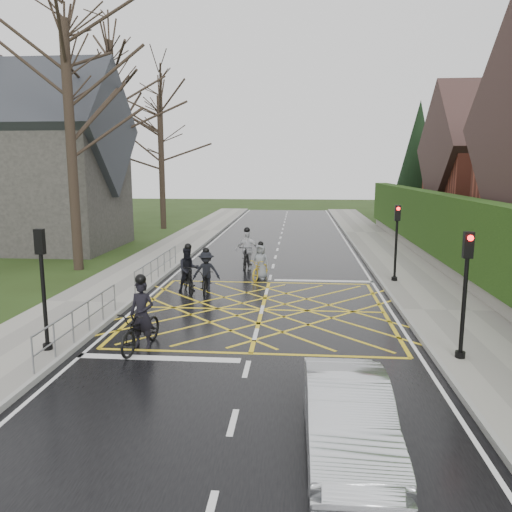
# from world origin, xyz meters

# --- Properties ---
(ground) EXTENTS (120.00, 120.00, 0.00)m
(ground) POSITION_xyz_m (0.00, 0.00, 0.00)
(ground) COLOR black
(ground) RESTS_ON ground
(road) EXTENTS (9.00, 80.00, 0.01)m
(road) POSITION_xyz_m (0.00, 0.00, 0.01)
(road) COLOR black
(road) RESTS_ON ground
(sidewalk_right) EXTENTS (3.00, 80.00, 0.15)m
(sidewalk_right) POSITION_xyz_m (6.00, 0.00, 0.07)
(sidewalk_right) COLOR gray
(sidewalk_right) RESTS_ON ground
(sidewalk_left) EXTENTS (3.00, 80.00, 0.15)m
(sidewalk_left) POSITION_xyz_m (-6.00, 0.00, 0.07)
(sidewalk_left) COLOR gray
(sidewalk_left) RESTS_ON ground
(stone_wall) EXTENTS (0.50, 38.00, 0.70)m
(stone_wall) POSITION_xyz_m (7.75, 6.00, 0.35)
(stone_wall) COLOR slate
(stone_wall) RESTS_ON ground
(hedge) EXTENTS (0.90, 38.00, 2.80)m
(hedge) POSITION_xyz_m (7.75, 6.00, 2.10)
(hedge) COLOR #1A380F
(hedge) RESTS_ON stone_wall
(house_far) EXTENTS (9.80, 8.80, 10.30)m
(house_far) POSITION_xyz_m (14.75, 18.00, 4.36)
(house_far) COLOR brown
(house_far) RESTS_ON ground
(conifer) EXTENTS (4.60, 4.60, 10.00)m
(conifer) POSITION_xyz_m (10.75, 26.00, 4.99)
(conifer) COLOR black
(conifer) RESTS_ON ground
(church) EXTENTS (8.80, 7.80, 11.00)m
(church) POSITION_xyz_m (-13.54, 12.00, 4.93)
(church) COLOR #2D2B28
(church) RESTS_ON ground
(tree_near) EXTENTS (9.24, 9.24, 11.44)m
(tree_near) POSITION_xyz_m (-9.00, 6.00, 7.91)
(tree_near) COLOR black
(tree_near) RESTS_ON ground
(tree_mid) EXTENTS (10.08, 10.08, 12.48)m
(tree_mid) POSITION_xyz_m (-10.00, 14.00, 8.63)
(tree_mid) COLOR black
(tree_mid) RESTS_ON ground
(tree_far) EXTENTS (8.40, 8.40, 10.40)m
(tree_far) POSITION_xyz_m (-9.30, 22.00, 7.19)
(tree_far) COLOR black
(tree_far) RESTS_ON ground
(railing_south) EXTENTS (0.05, 5.04, 1.03)m
(railing_south) POSITION_xyz_m (-4.65, -3.50, 0.78)
(railing_south) COLOR slate
(railing_south) RESTS_ON ground
(railing_north) EXTENTS (0.05, 6.04, 1.03)m
(railing_north) POSITION_xyz_m (-4.65, 4.00, 0.79)
(railing_north) COLOR slate
(railing_north) RESTS_ON ground
(traffic_light_ne) EXTENTS (0.24, 0.31, 3.21)m
(traffic_light_ne) POSITION_xyz_m (5.10, 4.20, 1.66)
(traffic_light_ne) COLOR black
(traffic_light_ne) RESTS_ON ground
(traffic_light_se) EXTENTS (0.24, 0.31, 3.21)m
(traffic_light_se) POSITION_xyz_m (5.10, -4.20, 1.66)
(traffic_light_se) COLOR black
(traffic_light_se) RESTS_ON ground
(traffic_light_sw) EXTENTS (0.24, 0.31, 3.21)m
(traffic_light_sw) POSITION_xyz_m (-5.10, -4.50, 1.66)
(traffic_light_sw) COLOR black
(traffic_light_sw) RESTS_ON ground
(cyclist_rear) EXTENTS (1.04, 2.13, 1.98)m
(cyclist_rear) POSITION_xyz_m (-2.86, -3.86, 0.64)
(cyclist_rear) COLOR black
(cyclist_rear) RESTS_ON ground
(cyclist_back) EXTENTS (1.23, 1.92, 1.87)m
(cyclist_back) POSITION_xyz_m (-2.97, 2.23, 0.71)
(cyclist_back) COLOR black
(cyclist_back) RESTS_ON ground
(cyclist_mid) EXTENTS (1.07, 1.82, 1.72)m
(cyclist_mid) POSITION_xyz_m (-2.28, 2.20, 0.63)
(cyclist_mid) COLOR black
(cyclist_mid) RESTS_ON ground
(cyclist_front) EXTENTS (1.09, 2.01, 1.99)m
(cyclist_front) POSITION_xyz_m (-1.18, 6.62, 0.73)
(cyclist_front) COLOR black
(cyclist_front) RESTS_ON ground
(cyclist_lead) EXTENTS (1.04, 1.76, 1.62)m
(cyclist_lead) POSITION_xyz_m (-0.40, 4.68, 0.56)
(cyclist_lead) COLOR #B28F15
(cyclist_lead) RESTS_ON ground
(car) EXTENTS (1.40, 3.90, 1.28)m
(car) POSITION_xyz_m (2.01, -8.34, 0.64)
(car) COLOR silver
(car) RESTS_ON ground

